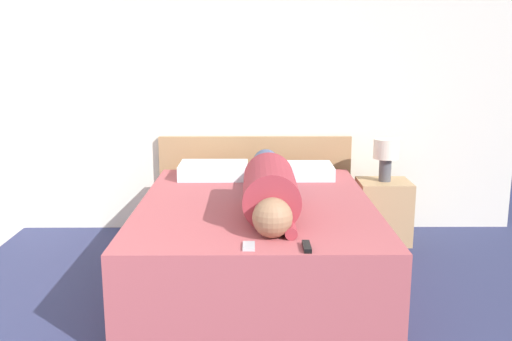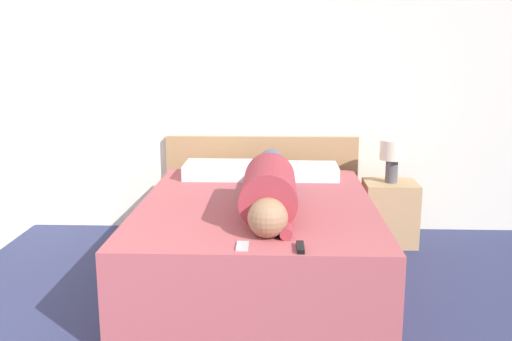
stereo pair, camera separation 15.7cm
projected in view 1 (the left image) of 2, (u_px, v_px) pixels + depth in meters
name	position (u px, v px, depth m)	size (l,w,h in m)	color
wall_back	(232.00, 85.00, 5.00)	(5.05, 0.06, 2.60)	silver
bed	(256.00, 242.00, 3.97)	(1.59, 2.09, 0.59)	#A84C51
headboard	(255.00, 183.00, 5.12)	(1.71, 0.04, 0.85)	#A37A51
nightstand	(383.00, 211.00, 4.82)	(0.43, 0.37, 0.53)	tan
table_lamp	(386.00, 153.00, 4.71)	(0.21, 0.21, 0.36)	#4C4C51
person_lying	(269.00, 186.00, 3.73)	(0.34, 1.73, 0.34)	#936B4C
pillow_near_headboard	(214.00, 170.00, 4.62)	(0.55, 0.38, 0.12)	white
pillow_second	(300.00, 171.00, 4.63)	(0.52, 0.38, 0.10)	white
tv_remote	(307.00, 247.00, 2.98)	(0.04, 0.15, 0.02)	black
cell_phone	(249.00, 246.00, 3.01)	(0.06, 0.13, 0.01)	#B2B7BC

